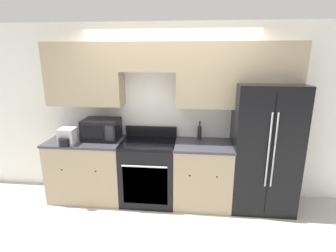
{
  "coord_description": "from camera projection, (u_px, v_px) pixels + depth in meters",
  "views": [
    {
      "loc": [
        0.36,
        -3.22,
        2.15
      ],
      "look_at": [
        0.0,
        0.31,
        1.18
      ],
      "focal_mm": 28.0,
      "sensor_mm": 36.0,
      "label": 1
    }
  ],
  "objects": [
    {
      "name": "ground_plane",
      "position": [
        166.0,
        212.0,
        3.69
      ],
      "size": [
        12.0,
        12.0,
        0.0
      ],
      "primitive_type": "plane",
      "color": "beige"
    },
    {
      "name": "wall_back",
      "position": [
        171.0,
        97.0,
        3.84
      ],
      "size": [
        8.0,
        0.39,
        2.6
      ],
      "color": "white",
      "rests_on": "ground_plane"
    },
    {
      "name": "bottle",
      "position": [
        199.0,
        132.0,
        3.86
      ],
      "size": [
        0.06,
        0.06,
        0.28
      ],
      "color": "black",
      "rests_on": "lower_cabinets_right"
    },
    {
      "name": "lower_cabinets_right",
      "position": [
        202.0,
        174.0,
        3.82
      ],
      "size": [
        0.83,
        0.64,
        0.93
      ],
      "color": "tan",
      "rests_on": "ground_plane"
    },
    {
      "name": "lower_cabinets_left",
      "position": [
        88.0,
        169.0,
        3.99
      ],
      "size": [
        1.12,
        0.64,
        0.93
      ],
      "color": "tan",
      "rests_on": "ground_plane"
    },
    {
      "name": "microwave",
      "position": [
        102.0,
        129.0,
        3.87
      ],
      "size": [
        0.52,
        0.39,
        0.31
      ],
      "color": "black",
      "rests_on": "lower_cabinets_left"
    },
    {
      "name": "oven_range",
      "position": [
        149.0,
        171.0,
        3.9
      ],
      "size": [
        0.78,
        0.65,
        1.09
      ],
      "color": "black",
      "rests_on": "ground_plane"
    },
    {
      "name": "paper_towel_holder",
      "position": [
        67.0,
        137.0,
        3.66
      ],
      "size": [
        0.22,
        0.29,
        0.23
      ],
      "color": "#B7B7BC",
      "rests_on": "lower_cabinets_left"
    },
    {
      "name": "refrigerator",
      "position": [
        263.0,
        147.0,
        3.68
      ],
      "size": [
        0.87,
        0.77,
        1.79
      ],
      "color": "black",
      "rests_on": "ground_plane"
    }
  ]
}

